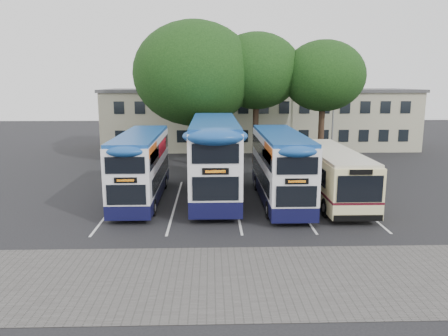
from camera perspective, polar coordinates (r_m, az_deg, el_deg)
name	(u,v)px	position (r m, az deg, el deg)	size (l,w,h in m)	color
ground	(320,231)	(21.47, 12.42, -8.05)	(120.00, 120.00, 0.00)	black
paving_strip	(299,278)	(16.52, 9.79, -13.98)	(40.00, 6.00, 0.01)	#595654
bay_lines	(235,203)	(25.64, 1.51, -4.58)	(14.12, 11.00, 0.01)	silver
depot_building	(259,118)	(47.06, 4.60, 6.54)	(32.40, 8.40, 6.20)	#C0BB9A
lamp_post	(334,103)	(41.19, 14.14, 8.26)	(0.25, 1.05, 9.06)	gray
tree_left	(194,74)	(36.98, -3.88, 12.19)	(10.13, 10.13, 11.93)	black
tree_mid	(256,71)	(37.47, 4.25, 12.50)	(7.50, 7.50, 11.04)	black
tree_right	(323,76)	(37.57, 12.87, 11.62)	(6.85, 6.85, 10.35)	black
bus_dd_left	(141,164)	(26.25, -10.75, 0.54)	(2.34, 9.64, 4.01)	#0E0E34
bus_dd_mid	(214,154)	(26.64, -1.26, 1.78)	(2.76, 11.39, 4.75)	#0E0E34
bus_dd_right	(280,164)	(25.67, 7.38, 0.49)	(2.38, 9.81, 4.08)	#0E0E34
bus_single	(331,171)	(26.84, 13.78, -0.43)	(2.58, 10.16, 3.03)	#F3E8A2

